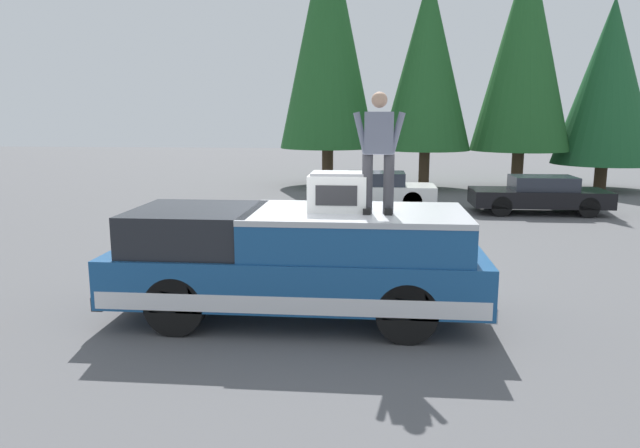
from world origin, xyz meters
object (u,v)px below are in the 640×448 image
at_px(compressor_unit, 338,191).
at_px(pickup_truck, 297,261).
at_px(parked_car_white, 373,189).
at_px(person_on_truck_bed, 379,150).
at_px(parked_car_black, 539,195).

bearing_deg(compressor_unit, pickup_truck, 92.77).
height_order(pickup_truck, compressor_unit, compressor_unit).
xyz_separation_m(pickup_truck, compressor_unit, (0.03, -0.60, 1.05)).
bearing_deg(pickup_truck, parked_car_white, -5.78).
xyz_separation_m(person_on_truck_bed, parked_car_black, (10.34, -5.09, -1.97)).
height_order(pickup_truck, person_on_truck_bed, person_on_truck_bed).
bearing_deg(person_on_truck_bed, parked_car_black, -26.19).
bearing_deg(parked_car_white, parked_car_black, -99.15).
bearing_deg(parked_car_black, person_on_truck_bed, 153.81).
bearing_deg(pickup_truck, parked_car_black, -31.70).
height_order(compressor_unit, person_on_truck_bed, person_on_truck_bed).
relative_size(pickup_truck, parked_car_black, 1.35).
xyz_separation_m(pickup_truck, parked_car_black, (10.14, -6.26, -0.29)).
xyz_separation_m(compressor_unit, parked_car_white, (10.94, -0.51, -1.35)).
height_order(compressor_unit, parked_car_white, compressor_unit).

